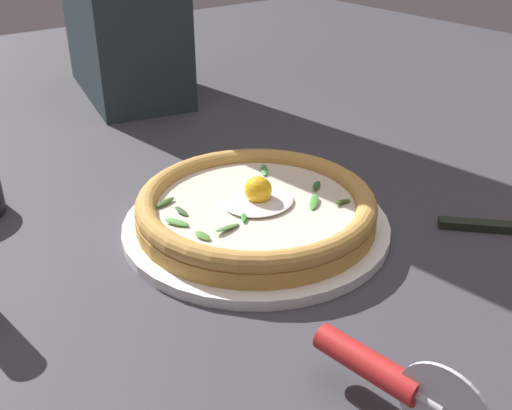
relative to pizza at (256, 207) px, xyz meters
The scene contains 4 objects.
ground_plane 0.06m from the pizza, 76.82° to the right, with size 2.40×2.40×0.03m, color #3B393F.
pizza_plate 0.02m from the pizza, 34.55° to the right, with size 0.31×0.31×0.01m, color white.
pizza is the anchor object (origin of this frame).
pizza_cutter 0.29m from the pizza, 71.73° to the left, with size 0.03×0.14×0.07m.
Camera 1 is at (0.36, 0.50, 0.35)m, focal length 41.69 mm.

